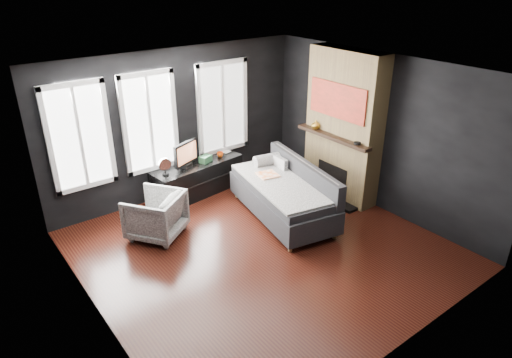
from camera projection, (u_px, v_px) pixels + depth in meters
floor at (263, 249)px, 7.01m from camera, size 5.00×5.00×0.00m
ceiling at (264, 73)px, 5.86m from camera, size 5.00×5.00×0.00m
wall_back at (178, 124)px, 8.23m from camera, size 5.00×0.02×2.70m
wall_left at (87, 224)px, 5.06m from camera, size 0.02×5.00×2.70m
wall_right at (378, 133)px, 7.81m from camera, size 0.02×5.00×2.70m
windows at (150, 70)px, 7.51m from camera, size 4.00×0.16×1.76m
fireplace at (344, 126)px, 8.13m from camera, size 0.70×1.62×2.70m
sofa at (282, 191)px, 7.73m from camera, size 1.52×2.39×0.95m
stripe_pillow at (280, 166)px, 8.16m from camera, size 0.11×0.35×0.34m
armchair at (155, 213)px, 7.21m from camera, size 1.07×1.05×0.81m
media_console at (198, 178)px, 8.60m from camera, size 1.85×0.78×0.62m
monitor at (186, 153)px, 8.19m from camera, size 0.62×0.36×0.55m
desk_fan at (165, 166)px, 7.93m from camera, size 0.24×0.24×0.33m
mug at (220, 154)px, 8.73m from camera, size 0.15×0.14×0.12m
book at (222, 147)px, 8.90m from camera, size 0.16×0.05×0.22m
storage_box at (206, 159)px, 8.50m from camera, size 0.27×0.22×0.13m
mantel_vase at (316, 125)px, 8.33m from camera, size 0.17×0.18×0.16m
mantel_clock at (357, 143)px, 7.64m from camera, size 0.14×0.14×0.04m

